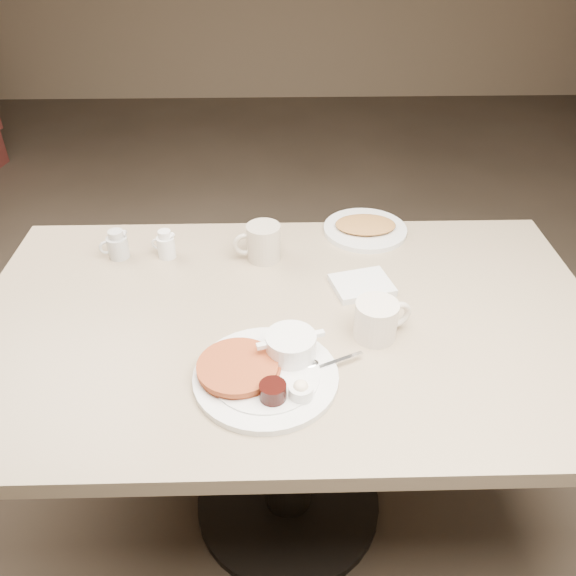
{
  "coord_description": "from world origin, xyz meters",
  "views": [
    {
      "loc": [
        -0.03,
        -1.06,
        1.6
      ],
      "look_at": [
        0.0,
        0.02,
        0.82
      ],
      "focal_mm": 35.89,
      "sensor_mm": 36.0,
      "label": 1
    }
  ],
  "objects_px": {
    "diner_table": "(288,369)",
    "creamer_left": "(117,245)",
    "hash_plate": "(365,228)",
    "main_plate": "(267,368)",
    "coffee_mug_far": "(262,242)",
    "coffee_mug_near": "(378,319)",
    "creamer_right": "(166,245)"
  },
  "relations": [
    {
      "from": "diner_table",
      "to": "creamer_left",
      "type": "height_order",
      "value": "creamer_left"
    },
    {
      "from": "diner_table",
      "to": "hash_plate",
      "type": "xyz_separation_m",
      "value": [
        0.23,
        0.39,
        0.18
      ]
    },
    {
      "from": "main_plate",
      "to": "coffee_mug_far",
      "type": "height_order",
      "value": "coffee_mug_far"
    },
    {
      "from": "coffee_mug_near",
      "to": "creamer_left",
      "type": "xyz_separation_m",
      "value": [
        -0.65,
        0.35,
        -0.01
      ]
    },
    {
      "from": "coffee_mug_far",
      "to": "creamer_left",
      "type": "relative_size",
      "value": 1.68
    },
    {
      "from": "coffee_mug_far",
      "to": "creamer_right",
      "type": "xyz_separation_m",
      "value": [
        -0.26,
        0.02,
        -0.01
      ]
    },
    {
      "from": "coffee_mug_near",
      "to": "hash_plate",
      "type": "height_order",
      "value": "coffee_mug_near"
    },
    {
      "from": "hash_plate",
      "to": "diner_table",
      "type": "bearing_deg",
      "value": -120.98
    },
    {
      "from": "diner_table",
      "to": "creamer_right",
      "type": "relative_size",
      "value": 18.75
    },
    {
      "from": "coffee_mug_far",
      "to": "hash_plate",
      "type": "xyz_separation_m",
      "value": [
        0.3,
        0.13,
        -0.04
      ]
    },
    {
      "from": "diner_table",
      "to": "coffee_mug_near",
      "type": "bearing_deg",
      "value": -19.74
    },
    {
      "from": "main_plate",
      "to": "hash_plate",
      "type": "relative_size",
      "value": 1.62
    },
    {
      "from": "creamer_left",
      "to": "hash_plate",
      "type": "height_order",
      "value": "creamer_left"
    },
    {
      "from": "creamer_right",
      "to": "main_plate",
      "type": "bearing_deg",
      "value": -59.44
    },
    {
      "from": "main_plate",
      "to": "coffee_mug_far",
      "type": "bearing_deg",
      "value": 91.81
    },
    {
      "from": "main_plate",
      "to": "creamer_left",
      "type": "relative_size",
      "value": 4.85
    },
    {
      "from": "main_plate",
      "to": "creamer_left",
      "type": "xyz_separation_m",
      "value": [
        -0.41,
        0.47,
        0.01
      ]
    },
    {
      "from": "main_plate",
      "to": "creamer_left",
      "type": "distance_m",
      "value": 0.62
    },
    {
      "from": "coffee_mug_near",
      "to": "hash_plate",
      "type": "distance_m",
      "value": 0.46
    },
    {
      "from": "creamer_left",
      "to": "main_plate",
      "type": "bearing_deg",
      "value": -49.1
    },
    {
      "from": "creamer_right",
      "to": "diner_table",
      "type": "bearing_deg",
      "value": -40.02
    },
    {
      "from": "coffee_mug_far",
      "to": "hash_plate",
      "type": "height_order",
      "value": "coffee_mug_far"
    },
    {
      "from": "creamer_right",
      "to": "hash_plate",
      "type": "distance_m",
      "value": 0.57
    },
    {
      "from": "creamer_left",
      "to": "coffee_mug_far",
      "type": "bearing_deg",
      "value": -2.59
    },
    {
      "from": "diner_table",
      "to": "creamer_left",
      "type": "bearing_deg",
      "value": 148.9
    },
    {
      "from": "creamer_left",
      "to": "hash_plate",
      "type": "bearing_deg",
      "value": 9.49
    },
    {
      "from": "coffee_mug_near",
      "to": "hash_plate",
      "type": "bearing_deg",
      "value": 85.46
    },
    {
      "from": "diner_table",
      "to": "hash_plate",
      "type": "relative_size",
      "value": 6.13
    },
    {
      "from": "coffee_mug_far",
      "to": "creamer_left",
      "type": "height_order",
      "value": "coffee_mug_far"
    },
    {
      "from": "main_plate",
      "to": "creamer_right",
      "type": "distance_m",
      "value": 0.54
    },
    {
      "from": "main_plate",
      "to": "hash_plate",
      "type": "bearing_deg",
      "value": 64.2
    },
    {
      "from": "coffee_mug_near",
      "to": "hash_plate",
      "type": "relative_size",
      "value": 0.6
    }
  ]
}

